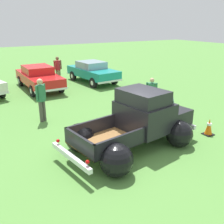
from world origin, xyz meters
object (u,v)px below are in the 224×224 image
vintage_pickup_truck (138,124)px  spectator_1 (151,92)px  spectator_0 (41,97)px  show_car_1 (39,77)px  show_car_2 (92,71)px  lane_cone_0 (209,127)px  spectator_2 (58,68)px

vintage_pickup_truck → spectator_1: vintage_pickup_truck is taller
vintage_pickup_truck → spectator_0: 4.44m
show_car_1 → vintage_pickup_truck: bearing=3.8°
show_car_2 → spectator_1: 6.82m
show_car_1 → spectator_0: 5.68m
show_car_1 → spectator_1: (3.45, -6.75, 0.11)m
spectator_1 → lane_cone_0: spectator_1 is taller
spectator_1 → spectator_2: (-1.79, 8.00, 0.12)m
spectator_2 → lane_cone_0: spectator_2 is taller
spectator_0 → lane_cone_0: 6.74m
spectator_2 → lane_cone_0: bearing=23.2°
show_car_1 → spectator_2: bearing=125.6°
spectator_1 → spectator_2: size_ratio=0.89×
vintage_pickup_truck → spectator_2: (0.82, 10.62, 0.26)m
show_car_1 → spectator_2: (1.66, 1.25, 0.23)m
show_car_1 → show_car_2: 3.72m
vintage_pickup_truck → spectator_1: 3.70m
show_car_1 → spectator_0: bearing=-15.1°
show_car_1 → spectator_1: 7.58m
spectator_1 → vintage_pickup_truck: bearing=-177.9°
vintage_pickup_truck → show_car_2: vintage_pickup_truck is taller
show_car_2 → lane_cone_0: 10.09m
spectator_1 → spectator_2: spectator_2 is taller
show_car_1 → lane_cone_0: bearing=18.5°
spectator_0 → spectator_1: size_ratio=1.16×
show_car_1 → spectator_0: size_ratio=2.55×
show_car_2 → spectator_2: size_ratio=2.52×
vintage_pickup_truck → spectator_1: size_ratio=3.07×
spectator_0 → vintage_pickup_truck: bearing=-179.9°
show_car_1 → spectator_1: size_ratio=2.96×
vintage_pickup_truck → show_car_1: size_ratio=1.04×
lane_cone_0 → spectator_0: bearing=137.9°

